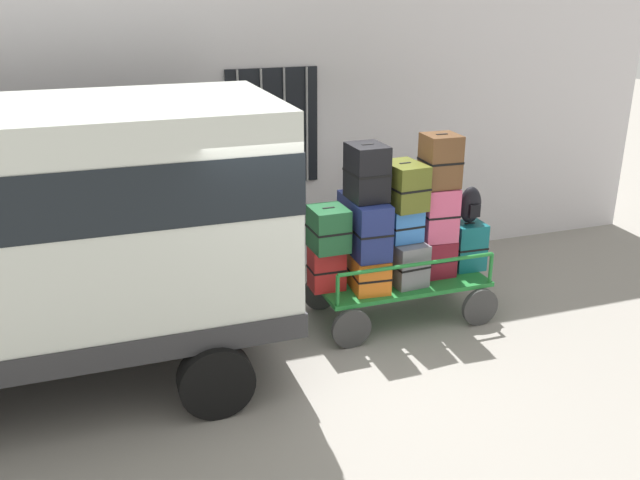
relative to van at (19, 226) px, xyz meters
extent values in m
plane|color=gray|center=(2.77, -0.19, -1.69)|extent=(40.00, 40.00, 0.00)
cube|color=silver|center=(2.77, 2.28, 0.81)|extent=(12.00, 0.30, 5.00)
cube|color=black|center=(2.98, 2.11, 0.31)|extent=(1.20, 0.04, 1.50)
cylinder|color=gray|center=(2.53, 2.07, 0.31)|extent=(0.03, 0.03, 1.50)
cylinder|color=gray|center=(2.83, 2.07, 0.31)|extent=(0.03, 0.03, 1.50)
cylinder|color=gray|center=(3.13, 2.07, 0.31)|extent=(0.03, 0.03, 1.50)
cylinder|color=gray|center=(3.43, 2.07, 0.31)|extent=(0.03, 0.03, 1.50)
cube|color=silver|center=(0.00, 0.01, 0.01)|extent=(4.77, 2.03, 2.10)
cube|color=black|center=(0.00, 0.01, 0.43)|extent=(4.79, 2.05, 0.55)
cube|color=#2D2D30|center=(0.00, 0.01, -0.92)|extent=(4.81, 2.07, 0.24)
cylinder|color=black|center=(1.53, -1.01, -1.34)|extent=(0.70, 0.22, 0.70)
cube|color=#1E722D|center=(3.96, 0.25, -1.22)|extent=(1.97, 0.96, 0.05)
cylinder|color=#383838|center=(4.76, -0.26, -1.47)|extent=(0.45, 0.06, 0.45)
cylinder|color=#383838|center=(4.76, 0.75, -1.47)|extent=(0.45, 0.06, 0.45)
cylinder|color=#383838|center=(3.15, -0.26, -1.47)|extent=(0.45, 0.06, 0.45)
cylinder|color=#383838|center=(3.15, 0.75, -1.47)|extent=(0.45, 0.06, 0.45)
cylinder|color=#1E722D|center=(4.90, -0.20, -1.02)|extent=(0.04, 0.04, 0.35)
cylinder|color=#1E722D|center=(4.90, 0.69, -1.02)|extent=(0.04, 0.04, 0.35)
cylinder|color=#1E722D|center=(3.01, -0.20, -1.02)|extent=(0.04, 0.04, 0.35)
cylinder|color=#1E722D|center=(3.01, 0.69, -1.02)|extent=(0.04, 0.04, 0.35)
cylinder|color=#1E722D|center=(3.96, -0.20, -0.85)|extent=(1.89, 0.04, 0.04)
cylinder|color=#1E722D|center=(3.96, 0.69, -0.85)|extent=(1.89, 0.04, 0.04)
cube|color=#B21E1E|center=(3.05, 0.27, -0.95)|extent=(0.38, 0.30, 0.49)
cube|color=black|center=(3.05, 0.27, -0.95)|extent=(0.39, 0.31, 0.02)
cube|color=black|center=(3.05, 0.27, -0.71)|extent=(0.13, 0.03, 0.02)
cube|color=#194C28|center=(3.05, 0.21, -0.46)|extent=(0.39, 0.44, 0.47)
cube|color=black|center=(3.05, 0.21, -0.46)|extent=(0.40, 0.45, 0.02)
cube|color=black|center=(3.05, 0.21, -0.23)|extent=(0.13, 0.03, 0.02)
cube|color=orange|center=(3.51, 0.22, -1.00)|extent=(0.45, 0.77, 0.38)
cube|color=black|center=(3.51, 0.22, -1.00)|extent=(0.46, 0.78, 0.02)
cube|color=black|center=(3.51, 0.22, -0.82)|extent=(0.14, 0.04, 0.02)
cube|color=navy|center=(3.51, 0.28, -0.49)|extent=(0.40, 0.84, 0.63)
cube|color=black|center=(3.51, 0.28, -0.49)|extent=(0.41, 0.85, 0.02)
cube|color=black|center=(3.51, 0.28, -0.19)|extent=(0.13, 0.03, 0.02)
cube|color=black|center=(3.51, 0.24, 0.13)|extent=(0.38, 0.46, 0.61)
cube|color=black|center=(3.51, 0.24, 0.13)|extent=(0.39, 0.47, 0.02)
cube|color=black|center=(3.51, 0.24, 0.43)|extent=(0.13, 0.03, 0.02)
cube|color=slate|center=(3.96, 0.25, -0.95)|extent=(0.43, 0.75, 0.49)
cube|color=black|center=(3.96, 0.25, -0.95)|extent=(0.44, 0.76, 0.02)
cube|color=black|center=(3.96, 0.25, -0.71)|extent=(0.13, 0.04, 0.02)
cube|color=#3372C6|center=(3.96, 0.21, -0.51)|extent=(0.38, 0.37, 0.37)
cube|color=black|center=(3.96, 0.21, -0.51)|extent=(0.39, 0.38, 0.02)
cube|color=black|center=(3.96, 0.21, -0.33)|extent=(0.13, 0.04, 0.02)
cube|color=#4C5119|center=(3.96, 0.23, -0.06)|extent=(0.41, 0.56, 0.51)
cube|color=black|center=(3.96, 0.23, -0.06)|extent=(0.42, 0.57, 0.02)
cube|color=black|center=(3.96, 0.23, 0.19)|extent=(0.13, 0.04, 0.02)
cube|color=maroon|center=(4.41, 0.22, -0.97)|extent=(0.38, 0.35, 0.44)
cube|color=black|center=(4.41, 0.22, -0.97)|extent=(0.39, 0.36, 0.02)
cube|color=black|center=(4.41, 0.22, -0.76)|extent=(0.13, 0.03, 0.02)
cube|color=#CC4C72|center=(4.41, 0.26, -0.43)|extent=(0.41, 0.47, 0.62)
cube|color=black|center=(4.41, 0.26, -0.43)|extent=(0.43, 0.48, 0.02)
cube|color=black|center=(4.41, 0.26, -0.13)|extent=(0.14, 0.04, 0.02)
cube|color=brown|center=(4.41, 0.26, 0.18)|extent=(0.40, 0.41, 0.59)
cube|color=black|center=(4.41, 0.26, 0.18)|extent=(0.41, 0.42, 0.02)
cube|color=black|center=(4.41, 0.26, 0.47)|extent=(0.14, 0.04, 0.02)
cube|color=#0F5960|center=(4.86, 0.26, -0.91)|extent=(0.38, 0.34, 0.57)
cube|color=black|center=(4.86, 0.26, -0.91)|extent=(0.39, 0.35, 0.02)
cube|color=black|center=(4.86, 0.26, -0.63)|extent=(0.13, 0.04, 0.02)
ellipsoid|color=black|center=(4.86, 0.28, -0.40)|extent=(0.27, 0.19, 0.44)
cube|color=black|center=(4.86, 0.19, -0.44)|extent=(0.14, 0.06, 0.15)
camera|label=1|loc=(0.63, -6.43, 2.05)|focal=38.64mm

